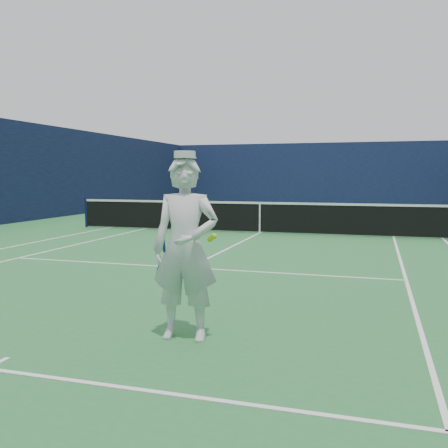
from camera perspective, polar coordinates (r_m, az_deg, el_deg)
name	(u,v)px	position (r m, az deg, el deg)	size (l,w,h in m)	color
ground	(260,233)	(16.17, 4.10, -1.03)	(80.00, 80.00, 0.00)	#2A6F38
court_markings	(260,233)	(16.17, 4.10, -1.01)	(11.03, 23.83, 0.01)	white
windscreen_fence	(260,171)	(16.06, 4.15, 6.08)	(20.12, 36.12, 4.00)	#10193C
tennis_net	(260,216)	(16.11, 4.11, 0.93)	(12.88, 0.09, 1.07)	#141E4C
tennis_player	(185,248)	(5.65, -4.44, -2.78)	(0.86, 0.58, 2.13)	white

